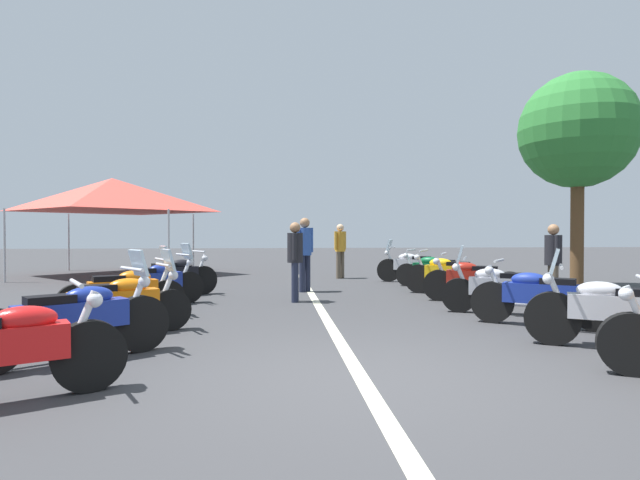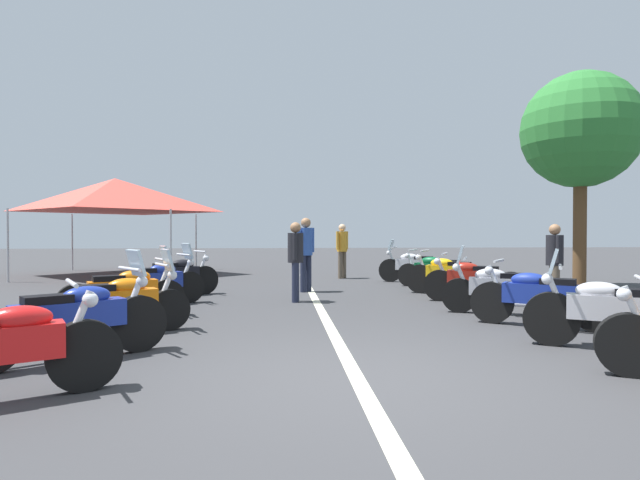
% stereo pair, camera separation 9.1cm
% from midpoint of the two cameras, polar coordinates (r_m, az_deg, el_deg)
% --- Properties ---
extents(ground_plane, '(80.00, 80.00, 0.00)m').
position_cam_midpoint_polar(ground_plane, '(5.16, 4.21, -15.27)').
color(ground_plane, '#38383A').
extents(lane_centre_stripe, '(16.69, 0.16, 0.01)m').
position_cam_midpoint_polar(lane_centre_stripe, '(8.85, 0.19, -8.41)').
color(lane_centre_stripe, beige).
rests_on(lane_centre_stripe, ground_plane).
extents(motorcycle_left_row_0, '(1.09, 1.85, 1.00)m').
position_cam_midpoint_polar(motorcycle_left_row_0, '(5.11, -32.32, -10.30)').
color(motorcycle_left_row_0, black).
rests_on(motorcycle_left_row_0, ground_plane).
extents(motorcycle_left_row_1, '(1.44, 1.85, 1.23)m').
position_cam_midpoint_polar(motorcycle_left_row_1, '(6.34, -25.95, -7.88)').
color(motorcycle_left_row_1, black).
rests_on(motorcycle_left_row_1, ground_plane).
extents(motorcycle_left_row_2, '(1.16, 1.95, 1.19)m').
position_cam_midpoint_polar(motorcycle_left_row_2, '(7.67, -21.96, -6.50)').
color(motorcycle_left_row_2, black).
rests_on(motorcycle_left_row_2, ground_plane).
extents(motorcycle_left_row_3, '(1.07, 1.87, 1.20)m').
position_cam_midpoint_polar(motorcycle_left_row_3, '(9.03, -21.10, -5.35)').
color(motorcycle_left_row_3, black).
rests_on(motorcycle_left_row_3, ground_plane).
extents(motorcycle_left_row_4, '(1.27, 1.79, 1.21)m').
position_cam_midpoint_polar(motorcycle_left_row_4, '(10.44, -18.14, -4.46)').
color(motorcycle_left_row_4, black).
rests_on(motorcycle_left_row_4, ground_plane).
extents(motorcycle_left_row_5, '(1.22, 1.79, 1.01)m').
position_cam_midpoint_polar(motorcycle_left_row_5, '(11.84, -16.06, -3.84)').
color(motorcycle_left_row_5, black).
rests_on(motorcycle_left_row_5, ground_plane).
extents(motorcycle_right_row_1, '(1.15, 1.89, 1.23)m').
position_cam_midpoint_polar(motorcycle_right_row_1, '(7.21, 29.51, -6.85)').
color(motorcycle_right_row_1, black).
rests_on(motorcycle_right_row_1, ground_plane).
extents(motorcycle_right_row_2, '(1.34, 1.79, 1.01)m').
position_cam_midpoint_polar(motorcycle_right_row_2, '(8.44, 22.99, -5.80)').
color(motorcycle_right_row_2, black).
rests_on(motorcycle_right_row_2, ground_plane).
extents(motorcycle_right_row_3, '(1.01, 1.91, 1.19)m').
position_cam_midpoint_polar(motorcycle_right_row_3, '(9.48, 19.00, -5.06)').
color(motorcycle_right_row_3, black).
rests_on(motorcycle_right_row_3, ground_plane).
extents(motorcycle_right_row_4, '(1.07, 1.89, 1.00)m').
position_cam_midpoint_polar(motorcycle_right_row_4, '(10.88, 16.36, -4.27)').
color(motorcycle_right_row_4, black).
rests_on(motorcycle_right_row_4, ground_plane).
extents(motorcycle_right_row_5, '(1.21, 1.80, 1.02)m').
position_cam_midpoint_polar(motorcycle_right_row_5, '(12.08, 13.78, -3.71)').
color(motorcycle_right_row_5, black).
rests_on(motorcycle_right_row_5, ground_plane).
extents(motorcycle_right_row_6, '(1.33, 1.85, 0.98)m').
position_cam_midpoint_polar(motorcycle_right_row_6, '(13.51, 12.51, -3.30)').
color(motorcycle_right_row_6, black).
rests_on(motorcycle_right_row_6, ground_plane).
extents(motorcycle_right_row_7, '(1.11, 1.95, 1.22)m').
position_cam_midpoint_polar(motorcycle_right_row_7, '(14.70, 10.08, -2.85)').
color(motorcycle_right_row_7, black).
rests_on(motorcycle_right_row_7, ground_plane).
extents(bystander_0, '(0.53, 0.32, 1.63)m').
position_cam_midpoint_polar(bystander_0, '(10.51, -3.03, -1.72)').
color(bystander_0, '#1E2338').
rests_on(bystander_0, ground_plane).
extents(bystander_1, '(0.52, 0.32, 1.59)m').
position_cam_midpoint_polar(bystander_1, '(10.95, 24.27, -1.85)').
color(bystander_1, brown).
rests_on(bystander_1, ground_plane).
extents(bystander_2, '(0.39, 0.41, 1.67)m').
position_cam_midpoint_polar(bystander_2, '(15.77, 2.10, -0.73)').
color(bystander_2, brown).
rests_on(bystander_2, ground_plane).
extents(bystander_3, '(0.38, 0.42, 1.77)m').
position_cam_midpoint_polar(bystander_3, '(12.25, -1.92, -0.92)').
color(bystander_3, '#1E2338').
rests_on(bystander_3, ground_plane).
extents(roadside_tree_0, '(2.91, 2.91, 5.46)m').
position_cam_midpoint_polar(roadside_tree_0, '(14.80, 26.57, 10.71)').
color(roadside_tree_0, brown).
rests_on(roadside_tree_0, ground_plane).
extents(event_tent, '(5.04, 5.04, 3.20)m').
position_cam_midpoint_polar(event_tent, '(18.31, -22.20, 4.66)').
color(event_tent, '#E54C3F').
rests_on(event_tent, ground_plane).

